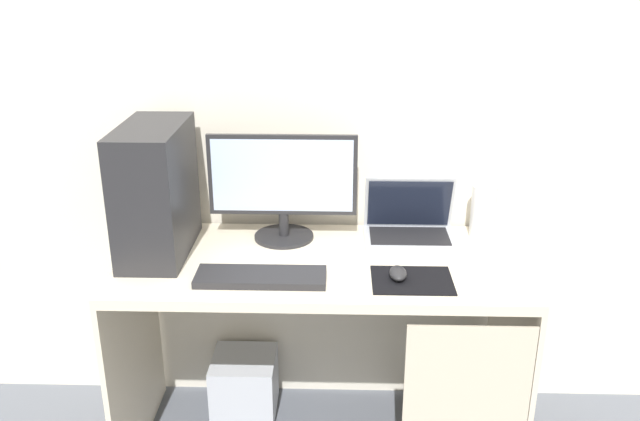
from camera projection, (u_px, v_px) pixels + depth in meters
name	position (u px, v px, depth m)	size (l,w,h in m)	color
wall_back	(323.00, 88.00, 2.45)	(4.00, 0.05, 2.60)	beige
desk	(325.00, 303.00, 2.36)	(1.39, 0.63, 0.78)	beige
pc_tower	(156.00, 190.00, 2.29)	(0.21, 0.42, 0.45)	#232326
monitor	(283.00, 186.00, 2.40)	(0.53, 0.22, 0.40)	#232326
laptop	(409.00, 227.00, 2.46)	(0.33, 0.25, 0.23)	#B7BCC6
speaker	(483.00, 211.00, 2.46)	(0.09, 0.09, 0.20)	white
keyboard	(261.00, 277.00, 2.16)	(0.42, 0.14, 0.02)	#232326
mousepad	(412.00, 280.00, 2.16)	(0.26, 0.20, 0.01)	black
mouse_left	(398.00, 273.00, 2.16)	(0.06, 0.10, 0.03)	#232326
subwoofer	(245.00, 385.00, 2.72)	(0.25, 0.25, 0.25)	#B7BCC6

